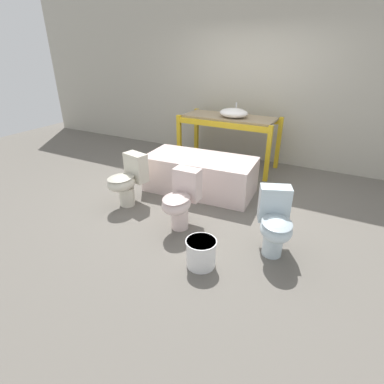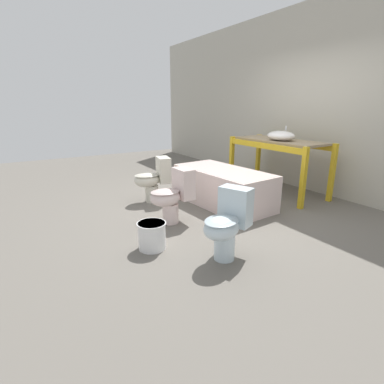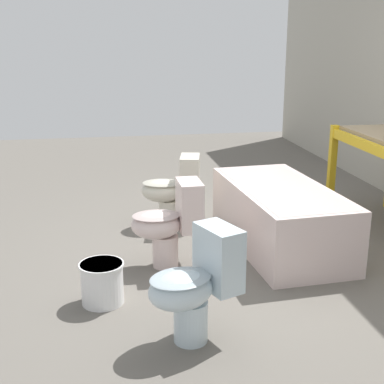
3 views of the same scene
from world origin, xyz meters
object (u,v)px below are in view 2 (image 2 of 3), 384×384
Objects in this scene: toilet_near at (173,195)px; toilet_far at (153,179)px; bucket_white at (152,235)px; sink_basin at (281,136)px; bathtub_main at (223,184)px; toilet_extra at (227,223)px.

toilet_far is at bearing 169.42° from toilet_near.
sink_basin is at bearing 105.41° from bucket_white.
bathtub_main reaches higher than bucket_white.
bathtub_main is 2.36× the size of toilet_extra.
bathtub_main is 1.74m from toilet_extra.
toilet_extra is at bearing 44.05° from bucket_white.
sink_basin is 0.29× the size of bathtub_main.
toilet_extra reaches higher than bathtub_main.
toilet_extra is (2.10, -0.16, 0.00)m from toilet_far.
toilet_far is at bearing 154.51° from bucket_white.
toilet_near is at bearing 158.66° from toilet_extra.
sink_basin is 0.69× the size of toilet_near.
sink_basin is 2.96m from bucket_white.
toilet_far is (-0.76, -2.01, -0.64)m from sink_basin.
toilet_near is 1.14m from toilet_extra.
toilet_near is 1.00× the size of toilet_far.
bathtub_main is at bearing 103.35° from toilet_near.
toilet_extra reaches higher than bucket_white.
sink_basin is 1.56× the size of bucket_white.
bathtub_main is 5.31× the size of bucket_white.
toilet_extra is at bearing 8.27° from toilet_far.
sink_basin reaches higher than toilet_near.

